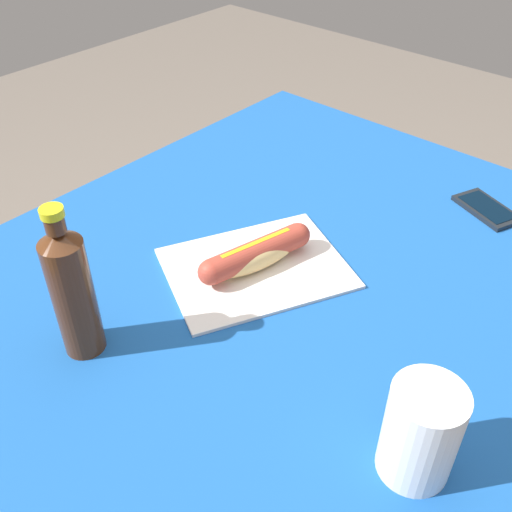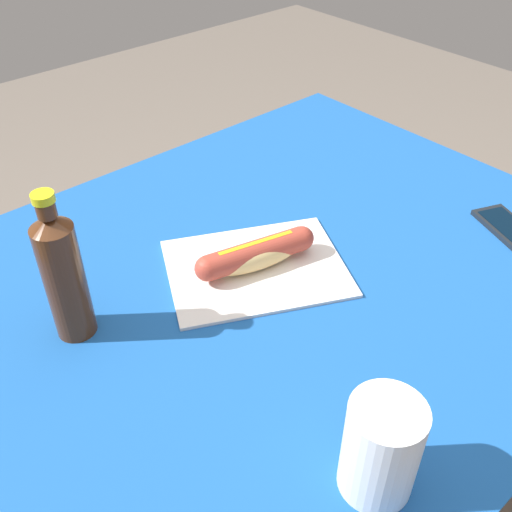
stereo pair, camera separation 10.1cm
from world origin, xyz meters
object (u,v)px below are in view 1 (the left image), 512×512
(hot_dog, at_px, (256,254))
(drinking_cup, at_px, (421,432))
(cell_phone, at_px, (487,209))
(soda_bottle, at_px, (72,291))

(hot_dog, bearing_deg, drinking_cup, -111.70)
(hot_dog, height_order, cell_phone, hot_dog)
(soda_bottle, bearing_deg, drinking_cup, -72.68)
(drinking_cup, bearing_deg, soda_bottle, 107.32)
(hot_dog, bearing_deg, soda_bottle, 166.48)
(hot_dog, height_order, drinking_cup, drinking_cup)
(cell_phone, bearing_deg, soda_bottle, 158.25)
(drinking_cup, bearing_deg, cell_phone, 16.17)
(cell_phone, xyz_separation_m, soda_bottle, (-0.74, 0.30, 0.11))
(soda_bottle, height_order, drinking_cup, soda_bottle)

